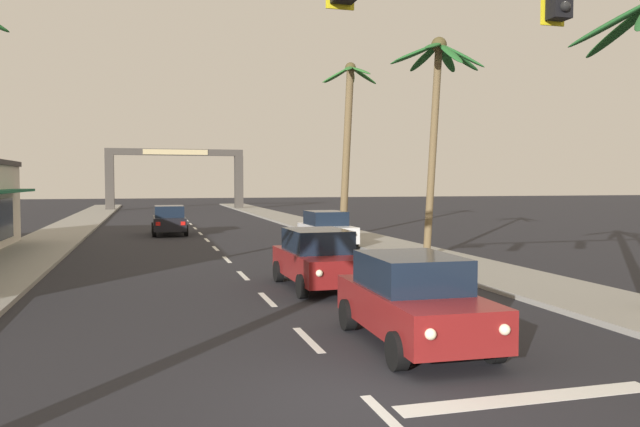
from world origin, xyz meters
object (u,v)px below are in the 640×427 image
(traffic_signal_mast, at_px, (573,38))
(sedan_lead_at_stop_bar, at_px, (413,299))
(sedan_third_in_queue, at_px, (318,258))
(palm_right_third, at_px, (348,125))
(palm_right_second, at_px, (436,91))
(town_gateway_arch, at_px, (176,170))
(sedan_parked_nearest_kerb, at_px, (326,229))
(sedan_oncoming_far, at_px, (169,220))

(traffic_signal_mast, distance_m, sedan_lead_at_stop_bar, 5.26)
(sedan_third_in_queue, height_order, palm_right_third, palm_right_third)
(palm_right_second, bearing_deg, town_gateway_arch, 99.48)
(sedan_third_in_queue, distance_m, town_gateway_arch, 52.38)
(sedan_lead_at_stop_bar, bearing_deg, sedan_parked_nearest_kerb, 79.28)
(palm_right_third, height_order, town_gateway_arch, palm_right_third)
(sedan_lead_at_stop_bar, relative_size, palm_right_third, 0.47)
(sedan_parked_nearest_kerb, bearing_deg, traffic_signal_mast, -94.49)
(sedan_lead_at_stop_bar, distance_m, sedan_parked_nearest_kerb, 17.51)
(town_gateway_arch, bearing_deg, palm_right_second, -80.52)
(sedan_parked_nearest_kerb, bearing_deg, palm_right_second, -63.41)
(sedan_lead_at_stop_bar, xyz_separation_m, sedan_oncoming_far, (-3.60, 26.16, 0.00))
(traffic_signal_mast, xyz_separation_m, town_gateway_arch, (-3.54, 60.92, -1.04))
(palm_right_third, bearing_deg, traffic_signal_mast, -99.75)
(sedan_parked_nearest_kerb, relative_size, town_gateway_arch, 0.31)
(sedan_third_in_queue, bearing_deg, sedan_lead_at_stop_bar, -89.46)
(sedan_third_in_queue, bearing_deg, town_gateway_arch, 91.91)
(sedan_oncoming_far, bearing_deg, palm_right_third, -22.22)
(sedan_oncoming_far, distance_m, palm_right_second, 18.40)
(palm_right_second, distance_m, town_gateway_arch, 47.87)
(traffic_signal_mast, height_order, sedan_parked_nearest_kerb, traffic_signal_mast)
(sedan_oncoming_far, xyz_separation_m, palm_right_second, (9.67, -14.57, 5.72))
(sedan_lead_at_stop_bar, bearing_deg, traffic_signal_mast, -51.41)
(traffic_signal_mast, bearing_deg, sedan_third_in_queue, 101.69)
(sedan_parked_nearest_kerb, xyz_separation_m, town_gateway_arch, (-5.06, 41.54, 3.42))
(sedan_lead_at_stop_bar, distance_m, palm_right_second, 14.27)
(sedan_third_in_queue, xyz_separation_m, palm_right_second, (6.13, 5.08, 5.72))
(sedan_parked_nearest_kerb, distance_m, town_gateway_arch, 41.99)
(sedan_parked_nearest_kerb, bearing_deg, sedan_lead_at_stop_bar, -100.72)
(traffic_signal_mast, relative_size, sedan_lead_at_stop_bar, 2.41)
(sedan_oncoming_far, xyz_separation_m, sedan_parked_nearest_kerb, (6.86, -8.95, 0.00))
(sedan_oncoming_far, bearing_deg, sedan_parked_nearest_kerb, -52.55)
(sedan_lead_at_stop_bar, distance_m, town_gateway_arch, 58.87)
(sedan_third_in_queue, height_order, sedan_oncoming_far, same)
(sedan_lead_at_stop_bar, bearing_deg, sedan_third_in_queue, 90.54)
(traffic_signal_mast, bearing_deg, sedan_lead_at_stop_bar, 128.59)
(traffic_signal_mast, xyz_separation_m, palm_right_third, (4.20, 24.44, 0.86))
(sedan_third_in_queue, distance_m, palm_right_second, 9.80)
(sedan_lead_at_stop_bar, distance_m, palm_right_third, 23.65)
(town_gateway_arch, bearing_deg, traffic_signal_mast, -86.67)
(sedan_oncoming_far, relative_size, palm_right_third, 0.46)
(traffic_signal_mast, height_order, sedan_third_in_queue, traffic_signal_mast)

